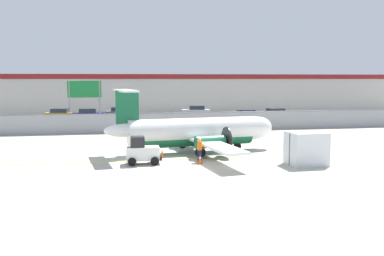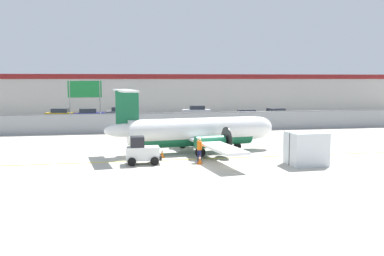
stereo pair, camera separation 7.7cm
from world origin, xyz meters
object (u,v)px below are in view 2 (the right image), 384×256
Objects in this scene: commuter_airplane at (197,132)px; parked_car_6 at (277,114)px; ground_crew_worker at (199,148)px; cargo_container at (306,149)px; parked_car_5 at (246,116)px; parked_car_4 at (196,111)px; parked_car_0 at (61,114)px; parked_car_2 at (121,113)px; highway_sign at (85,93)px; traffic_cone_near_left at (200,159)px; baggage_tug at (142,151)px; traffic_cone_near_right at (162,153)px; parked_car_3 at (164,119)px; parked_car_1 at (89,114)px.

commuter_airplane is 3.70× the size of parked_car_6.
cargo_container is at bearing -41.03° from ground_crew_worker.
parked_car_5 is (11.42, 25.51, -0.06)m from ground_crew_worker.
parked_car_4 is at bearing -55.46° from parked_car_5.
parked_car_0 is 25.07m from parked_car_5.
highway_sign is (-4.08, -13.95, 3.24)m from parked_car_2.
ground_crew_worker is at bearing 72.47° from parked_car_5.
parked_car_5 is (11.53, 26.16, 0.58)m from traffic_cone_near_left.
parked_car_2 is 14.89m from highway_sign.
parked_car_2 is 1.01× the size of parked_car_6.
ground_crew_worker is 34.59m from parked_car_0.
baggage_tug is 0.53× the size of parked_car_0.
traffic_cone_near_right is at bearing -132.39° from parked_car_6.
parked_car_2 is 11.91m from parked_car_3.
parked_car_6 is at bearing 47.82° from commuter_airplane.
traffic_cone_near_right is 31.23m from parked_car_6.
highway_sign reaches higher than parked_car_2.
parked_car_1 is (3.69, -0.83, 0.00)m from parked_car_0.
parked_car_0 is at bearing 105.79° from baggage_tug.
traffic_cone_near_right is at bearing 66.14° from parked_car_5.
parked_car_0 is 1.01× the size of parked_car_4.
commuter_airplane is 3.73m from traffic_cone_near_right.
parked_car_4 is (-0.18, 36.79, -0.21)m from cargo_container.
parked_car_3 is 0.97× the size of parked_car_4.
cargo_container is at bearing 96.48° from parked_car_4.
commuter_airplane is at bearing 40.96° from baggage_tug.
ground_crew_worker is 0.39× the size of parked_car_0.
traffic_cone_near_left is 0.15× the size of parked_car_6.
baggage_tug is 0.54× the size of parked_car_6.
traffic_cone_near_right is at bearing -63.25° from parked_car_0.
baggage_tug is 22.81m from parked_car_3.
cargo_container is 30.85m from parked_car_6.
parked_car_6 is at bearing 148.80° from parked_car_4.
parked_car_6 is (20.33, 27.04, 0.04)m from baggage_tug.
parked_car_6 is at bearing 53.51° from baggage_tug.
traffic_cone_near_left is 1.00× the size of traffic_cone_near_right.
parked_car_2 is at bearing 105.78° from cargo_container.
highway_sign is at bearing -64.93° from parked_car_0.
parked_car_1 is 0.99× the size of parked_car_2.
traffic_cone_near_right is 18.81m from highway_sign.
parked_car_2 is at bearing 97.63° from traffic_cone_near_left.
parked_car_0 is at bearing 13.35° from parked_car_4.
parked_car_2 is at bearing 12.50° from parked_car_4.
commuter_airplane reaches higher than baggage_tug.
commuter_airplane is 3.66× the size of parked_car_2.
parked_car_3 reaches higher than traffic_cone_near_left.
cargo_container reaches higher than baggage_tug.
parked_car_1 is at bearing 105.64° from traffic_cone_near_left.
highway_sign is at bearing -168.48° from parked_car_6.
parked_car_3 is (2.58, 20.37, 0.58)m from traffic_cone_near_right.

